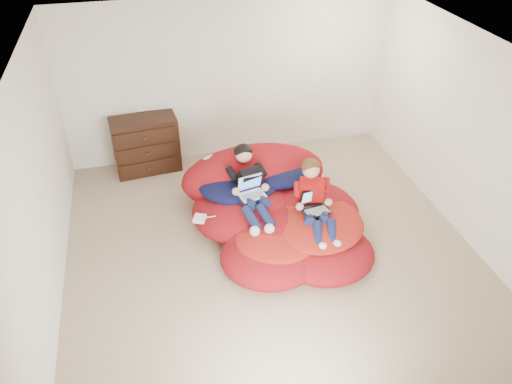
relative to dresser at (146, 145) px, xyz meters
name	(u,v)px	position (x,y,z in m)	size (l,w,h in m)	color
room_shell	(270,234)	(1.36, -2.24, -0.22)	(5.10, 5.10, 2.77)	tan
dresser	(146,145)	(0.00, 0.00, 0.00)	(1.01, 0.60, 0.87)	black
beanbag_pile	(275,210)	(1.53, -1.86, -0.17)	(2.26, 2.47, 0.92)	#A61219
cream_pillow	(216,165)	(0.89, -1.12, 0.18)	(0.47, 0.30, 0.30)	white
older_boy	(249,182)	(1.22, -1.71, 0.23)	(0.42, 1.18, 0.68)	black
younger_boy	(315,198)	(1.93, -2.21, 0.22)	(0.41, 0.97, 0.77)	#AB100F
laptop_white	(251,189)	(1.22, -1.82, 0.19)	(0.36, 0.34, 0.23)	white
laptop_black	(315,204)	(1.93, -2.23, 0.13)	(0.37, 0.35, 0.24)	black
power_adapter	(200,218)	(0.53, -1.99, -0.02)	(0.14, 0.14, 0.05)	white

